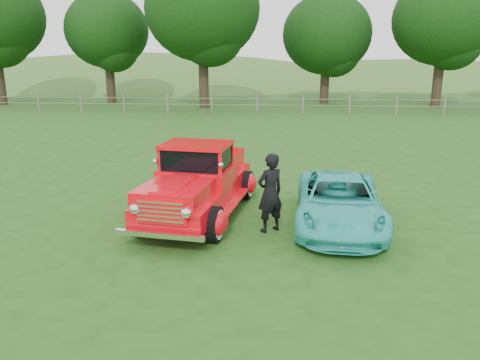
# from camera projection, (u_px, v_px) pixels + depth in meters

# --- Properties ---
(ground) EXTENTS (140.00, 140.00, 0.00)m
(ground) POSITION_uv_depth(u_px,v_px,m) (207.00, 240.00, 9.78)
(ground) COLOR #1D4A13
(ground) RESTS_ON ground
(distant_hills) EXTENTS (116.00, 60.00, 18.00)m
(distant_hills) POSITION_uv_depth(u_px,v_px,m) (241.00, 113.00, 68.52)
(distant_hills) COLOR #3C6926
(distant_hills) RESTS_ON ground
(fence_line) EXTENTS (48.00, 0.12, 1.20)m
(fence_line) POSITION_uv_depth(u_px,v_px,m) (257.00, 104.00, 30.80)
(fence_line) COLOR #6C655B
(fence_line) RESTS_ON ground
(tree_mid_west) EXTENTS (6.40, 6.40, 8.46)m
(tree_mid_west) POSITION_uv_depth(u_px,v_px,m) (107.00, 31.00, 36.24)
(tree_mid_west) COLOR black
(tree_mid_west) RESTS_ON ground
(tree_near_west) EXTENTS (8.00, 8.00, 10.42)m
(tree_near_west) POSITION_uv_depth(u_px,v_px,m) (202.00, 9.00, 32.39)
(tree_near_west) COLOR black
(tree_near_west) RESTS_ON ground
(tree_near_east) EXTENTS (6.80, 6.80, 8.33)m
(tree_near_east) POSITION_uv_depth(u_px,v_px,m) (327.00, 35.00, 35.93)
(tree_near_east) COLOR black
(tree_near_east) RESTS_ON ground
(tree_mid_east) EXTENTS (7.20, 7.20, 9.44)m
(tree_mid_east) POSITION_uv_depth(u_px,v_px,m) (444.00, 19.00, 33.12)
(tree_mid_east) COLOR black
(tree_mid_east) RESTS_ON ground
(red_pickup) EXTENTS (2.75, 5.18, 1.78)m
(red_pickup) POSITION_uv_depth(u_px,v_px,m) (198.00, 183.00, 11.12)
(red_pickup) COLOR black
(red_pickup) RESTS_ON ground
(teal_sedan) EXTENTS (2.14, 4.20, 1.14)m
(teal_sedan) POSITION_uv_depth(u_px,v_px,m) (339.00, 202.00, 10.47)
(teal_sedan) COLOR #31C6BB
(teal_sedan) RESTS_ON ground
(man) EXTENTS (0.76, 0.71, 1.75)m
(man) POSITION_uv_depth(u_px,v_px,m) (270.00, 193.00, 10.08)
(man) COLOR black
(man) RESTS_ON ground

